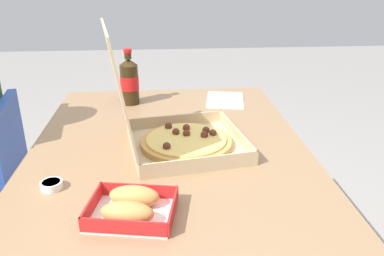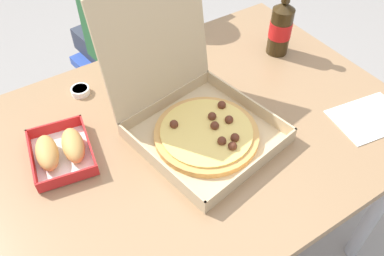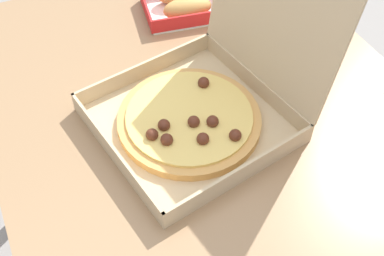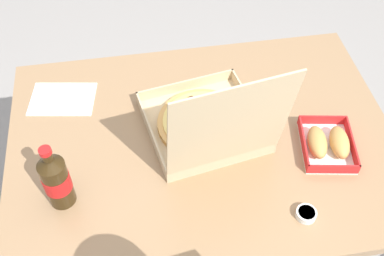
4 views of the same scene
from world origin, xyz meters
name	(u,v)px [view 2 (image 2 of 4)]	position (x,y,z in m)	size (l,w,h in m)	color
ground_plane	(196,247)	(0.00, 0.00, 0.00)	(10.00, 10.00, 0.00)	gray
dining_table	(198,144)	(0.00, 0.00, 0.65)	(1.19, 0.87, 0.73)	#997551
chair	(138,61)	(0.13, 0.67, 0.48)	(0.45, 0.45, 0.83)	#2D4CAD
diner_person	(125,13)	(0.12, 0.73, 0.69)	(0.38, 0.44, 1.15)	#333847
pizza_box_open	(197,117)	(-0.01, -0.02, 0.78)	(0.40, 0.45, 0.38)	tan
bread_side_box	(61,150)	(-0.36, 0.10, 0.75)	(0.18, 0.21, 0.06)	white
cola_bottle	(281,28)	(0.42, 0.15, 0.82)	(0.07, 0.07, 0.22)	#33230F
paper_menu	(370,118)	(0.43, -0.24, 0.73)	(0.21, 0.15, 0.00)	white
dipping_sauce_cup	(80,90)	(-0.23, 0.31, 0.74)	(0.06, 0.06, 0.02)	white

